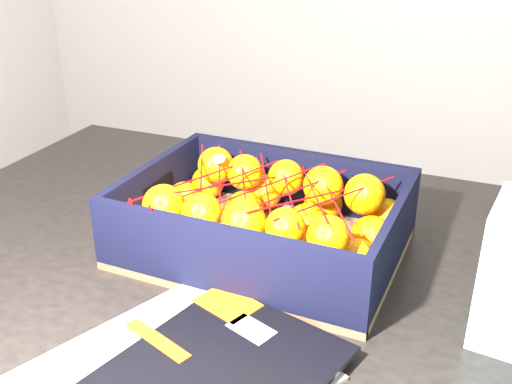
% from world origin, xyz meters
% --- Properties ---
extents(table, '(1.23, 0.84, 0.75)m').
position_xyz_m(table, '(0.04, 0.15, 0.65)').
color(table, black).
rests_on(table, ground).
extents(magazine_stack, '(0.35, 0.35, 0.02)m').
position_xyz_m(magazine_stack, '(0.08, -0.13, 0.76)').
color(magazine_stack, silver).
rests_on(magazine_stack, table).
extents(produce_crate, '(0.39, 0.30, 0.11)m').
position_xyz_m(produce_crate, '(0.05, 0.16, 0.78)').
color(produce_crate, brown).
rests_on(produce_crate, table).
extents(clementine_heap, '(0.38, 0.28, 0.11)m').
position_xyz_m(clementine_heap, '(0.05, 0.16, 0.81)').
color(clementine_heap, orange).
rests_on(clementine_heap, produce_crate).
extents(mesh_net, '(0.33, 0.26, 0.09)m').
position_xyz_m(mesh_net, '(0.04, 0.15, 0.85)').
color(mesh_net, red).
rests_on(mesh_net, clementine_heap).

